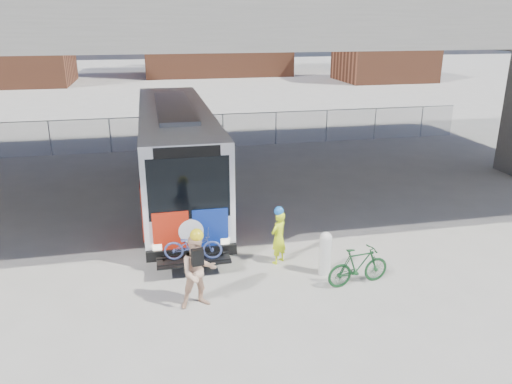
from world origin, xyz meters
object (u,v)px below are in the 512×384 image
object	(u,v)px
bus	(176,145)
cyclist_hivis	(279,236)
bollard	(325,252)
bike_parked	(358,266)
cyclist_tan	(198,271)

from	to	relation	value
bus	cyclist_hivis	bearing A→B (deg)	-68.79
bollard	bike_parked	bearing A→B (deg)	-47.66
bollard	cyclist_hivis	xyz separation A→B (m)	(-1.07, 0.95, 0.16)
bollard	bike_parked	distance (m)	1.00
cyclist_hivis	cyclist_tan	bearing A→B (deg)	-1.08
bus	bollard	distance (m)	8.22
cyclist_hivis	bike_parked	size ratio (longest dim) A/B	0.98
bike_parked	bus	bearing A→B (deg)	20.29
bollard	bus	bearing A→B (deg)	115.88
cyclist_hivis	bike_parked	bearing A→B (deg)	98.19
bus	bollard	world-z (taller)	bus
bus	bike_parked	bearing A→B (deg)	-62.35
bus	cyclist_tan	size ratio (longest dim) A/B	6.31
bollard	bike_parked	size ratio (longest dim) A/B	0.71
cyclist_tan	bike_parked	distance (m)	4.24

